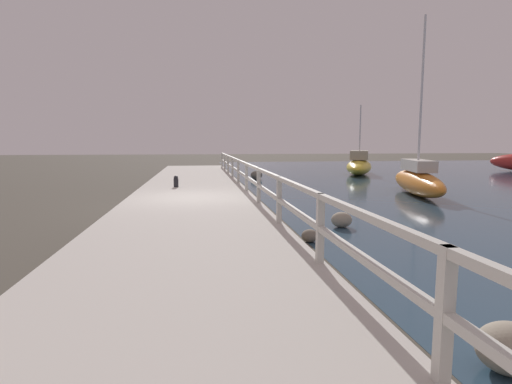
# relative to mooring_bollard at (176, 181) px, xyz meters

# --- Properties ---
(ground_plane) EXTENTS (120.00, 120.00, 0.00)m
(ground_plane) POSITION_rel_mooring_bollard_xyz_m (0.65, -3.09, -0.56)
(ground_plane) COLOR #4C473D
(dock_walkway) EXTENTS (4.09, 36.00, 0.33)m
(dock_walkway) POSITION_rel_mooring_bollard_xyz_m (0.65, -3.09, -0.39)
(dock_walkway) COLOR beige
(dock_walkway) RESTS_ON ground
(railing) EXTENTS (0.10, 32.50, 1.02)m
(railing) POSITION_rel_mooring_bollard_xyz_m (2.60, -3.09, 0.47)
(railing) COLOR beige
(railing) RESTS_ON dock_walkway
(boulder_upstream) EXTENTS (0.51, 0.46, 0.38)m
(boulder_upstream) POSITION_rel_mooring_bollard_xyz_m (4.34, -6.67, -0.37)
(boulder_upstream) COLOR gray
(boulder_upstream) RESTS_ON ground
(boulder_downstream) EXTENTS (0.66, 0.60, 0.50)m
(boulder_downstream) POSITION_rel_mooring_bollard_xyz_m (4.14, 6.41, -0.31)
(boulder_downstream) COLOR #666056
(boulder_downstream) RESTS_ON ground
(boulder_water_edge) EXTENTS (0.36, 0.33, 0.27)m
(boulder_water_edge) POSITION_rel_mooring_bollard_xyz_m (3.16, -7.98, -0.43)
(boulder_water_edge) COLOR slate
(boulder_water_edge) RESTS_ON ground
(boulder_mid_strip) EXTENTS (0.61, 0.55, 0.46)m
(boulder_mid_strip) POSITION_rel_mooring_bollard_xyz_m (3.63, -12.87, -0.33)
(boulder_mid_strip) COLOR gray
(boulder_mid_strip) RESTS_ON ground
(mooring_bollard) EXTENTS (0.19, 0.19, 0.46)m
(mooring_bollard) POSITION_rel_mooring_bollard_xyz_m (0.00, 0.00, 0.00)
(mooring_bollard) COLOR black
(mooring_bollard) RESTS_ON dock_walkway
(sailboat_orange) EXTENTS (2.59, 6.05, 6.91)m
(sailboat_orange) POSITION_rel_mooring_bollard_xyz_m (9.54, -1.11, 0.03)
(sailboat_orange) COLOR orange
(sailboat_orange) RESTS_ON water_surface
(sailboat_yellow) EXTENTS (3.91, 6.05, 4.48)m
(sailboat_yellow) POSITION_rel_mooring_bollard_xyz_m (11.35, 9.08, 0.03)
(sailboat_yellow) COLOR gold
(sailboat_yellow) RESTS_ON water_surface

